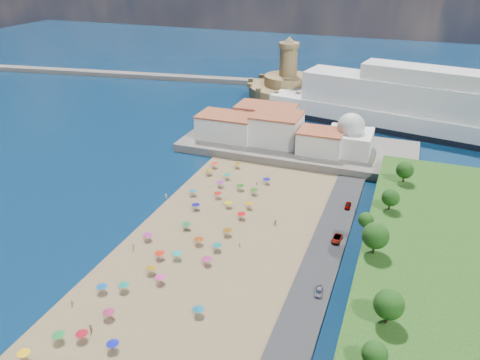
% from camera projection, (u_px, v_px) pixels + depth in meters
% --- Properties ---
extents(ground, '(700.00, 700.00, 0.00)m').
position_uv_depth(ground, '(194.00, 243.00, 125.59)').
color(ground, '#071938').
rests_on(ground, ground).
extents(terrace, '(90.00, 36.00, 3.00)m').
position_uv_depth(terrace, '(297.00, 147.00, 183.15)').
color(terrace, '#59544C').
rests_on(terrace, ground).
extents(jetty, '(18.00, 70.00, 2.40)m').
position_uv_depth(jetty, '(270.00, 115.00, 219.60)').
color(jetty, '#59544C').
rests_on(jetty, ground).
extents(breakwater, '(199.03, 34.77, 2.60)m').
position_uv_depth(breakwater, '(139.00, 75.00, 288.12)').
color(breakwater, '#59544C').
rests_on(breakwater, ground).
extents(waterfront_buildings, '(57.00, 29.00, 11.00)m').
position_uv_depth(waterfront_buildings, '(266.00, 127.00, 184.96)').
color(waterfront_buildings, silver).
rests_on(waterfront_buildings, terrace).
extents(domed_building, '(16.00, 16.00, 15.00)m').
position_uv_depth(domed_building, '(350.00, 137.00, 171.89)').
color(domed_building, silver).
rests_on(domed_building, terrace).
extents(fortress, '(40.00, 40.00, 32.40)m').
position_uv_depth(fortress, '(287.00, 88.00, 242.40)').
color(fortress, '#A08650').
rests_on(fortress, ground).
extents(cruise_ship, '(155.94, 50.84, 33.74)m').
position_uv_depth(cruise_ship, '(446.00, 113.00, 193.94)').
color(cruise_ship, black).
rests_on(cruise_ship, ground).
extents(beach_parasols, '(31.35, 117.26, 2.20)m').
position_uv_depth(beach_parasols, '(172.00, 257.00, 116.32)').
color(beach_parasols, gray).
rests_on(beach_parasols, beach).
extents(beachgoers, '(38.03, 94.27, 1.87)m').
position_uv_depth(beachgoers, '(173.00, 257.00, 118.01)').
color(beachgoers, tan).
rests_on(beachgoers, beach).
extents(parked_cars, '(2.58, 71.78, 1.39)m').
position_uv_depth(parked_cars, '(331.00, 256.00, 118.02)').
color(parked_cars, gray).
rests_on(parked_cars, promenade).
extents(hillside_trees, '(12.93, 108.27, 8.09)m').
position_uv_depth(hillside_trees, '(381.00, 269.00, 98.55)').
color(hillside_trees, '#382314').
rests_on(hillside_trees, hillside).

